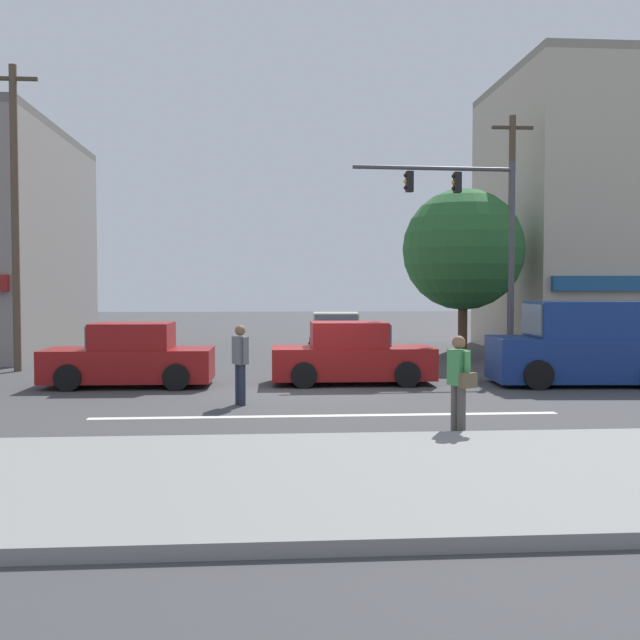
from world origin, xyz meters
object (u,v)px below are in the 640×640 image
object	(u,v)px
sedan_waiting_far	(336,337)
sedan_crossing_rightbound	(130,358)
street_tree	(463,250)
sedan_parked_curbside	(352,356)
van_crossing_leftbound	(588,345)
utility_pole_far_right	(511,234)
pedestrian_mid_crossing	(240,360)
utility_pole_near_left	(15,214)
pedestrian_foreground_with_bag	(459,380)
traffic_light_mast	(480,230)

from	to	relation	value
sedan_waiting_far	sedan_crossing_rightbound	world-z (taller)	same
street_tree	sedan_parked_curbside	distance (m)	8.42
sedan_waiting_far	van_crossing_leftbound	xyz separation A→B (m)	(5.62, -7.84, 0.29)
utility_pole_far_right	van_crossing_leftbound	xyz separation A→B (m)	(-0.17, -6.44, -3.25)
sedan_parked_curbside	sedan_crossing_rightbound	size ratio (longest dim) A/B	1.00
sedan_waiting_far	sedan_crossing_rightbound	size ratio (longest dim) A/B	1.02
sedan_parked_curbside	sedan_waiting_far	size ratio (longest dim) A/B	0.98
sedan_waiting_far	pedestrian_mid_crossing	bearing A→B (deg)	-106.11
utility_pole_near_left	pedestrian_mid_crossing	bearing A→B (deg)	-45.64
sedan_parked_curbside	sedan_crossing_rightbound	world-z (taller)	same
sedan_crossing_rightbound	pedestrian_mid_crossing	world-z (taller)	pedestrian_mid_crossing
sedan_crossing_rightbound	pedestrian_foreground_with_bag	world-z (taller)	pedestrian_foreground_with_bag
traffic_light_mast	pedestrian_mid_crossing	xyz separation A→B (m)	(-6.90, -6.19, -3.23)
traffic_light_mast	pedestrian_mid_crossing	distance (m)	9.81
utility_pole_near_left	pedestrian_mid_crossing	distance (m)	10.28
sedan_crossing_rightbound	pedestrian_mid_crossing	bearing A→B (deg)	-48.58
sedan_parked_curbside	van_crossing_leftbound	distance (m)	5.96
sedan_crossing_rightbound	sedan_waiting_far	bearing A→B (deg)	51.09
sedan_crossing_rightbound	sedan_parked_curbside	bearing A→B (deg)	1.21
utility_pole_near_left	sedan_parked_curbside	xyz separation A→B (m)	(9.45, -3.55, -3.89)
street_tree	utility_pole_near_left	world-z (taller)	utility_pole_near_left
street_tree	van_crossing_leftbound	bearing A→B (deg)	-79.59
sedan_crossing_rightbound	van_crossing_leftbound	bearing A→B (deg)	-2.97
street_tree	pedestrian_mid_crossing	xyz separation A→B (m)	(-7.34, -9.68, -2.81)
van_crossing_leftbound	pedestrian_mid_crossing	bearing A→B (deg)	-163.18
utility_pole_near_left	sedan_waiting_far	distance (m)	11.08
utility_pole_far_right	sedan_parked_curbside	distance (m)	9.07
pedestrian_mid_crossing	sedan_waiting_far	bearing A→B (deg)	73.89
traffic_light_mast	sedan_waiting_far	world-z (taller)	traffic_light_mast
utility_pole_far_right	pedestrian_mid_crossing	world-z (taller)	utility_pole_far_right
street_tree	sedan_crossing_rightbound	distance (m)	12.43
traffic_light_mast	sedan_waiting_far	bearing A→B (deg)	132.35
utility_pole_near_left	traffic_light_mast	bearing A→B (deg)	-2.85
sedan_waiting_far	street_tree	bearing A→B (deg)	-10.10
utility_pole_far_right	sedan_crossing_rightbound	world-z (taller)	utility_pole_far_right
sedan_parked_curbside	pedestrian_mid_crossing	world-z (taller)	pedestrian_mid_crossing
utility_pole_near_left	pedestrian_foreground_with_bag	bearing A→B (deg)	-45.52
utility_pole_far_right	van_crossing_leftbound	size ratio (longest dim) A/B	1.74
sedan_parked_curbside	van_crossing_leftbound	world-z (taller)	van_crossing_leftbound
street_tree	van_crossing_leftbound	xyz separation A→B (m)	(1.30, -7.07, -2.76)
street_tree	sedan_waiting_far	xyz separation A→B (m)	(-4.32, 0.77, -3.05)
pedestrian_mid_crossing	street_tree	bearing A→B (deg)	52.82
sedan_crossing_rightbound	utility_pole_far_right	bearing A→B (deg)	26.66
street_tree	sedan_crossing_rightbound	bearing A→B (deg)	-147.53
street_tree	utility_pole_far_right	size ratio (longest dim) A/B	0.71
street_tree	pedestrian_foreground_with_bag	bearing A→B (deg)	-105.37
sedan_parked_curbside	utility_pole_near_left	bearing A→B (deg)	159.43
pedestrian_foreground_with_bag	utility_pole_near_left	bearing A→B (deg)	134.48
van_crossing_leftbound	utility_pole_far_right	bearing A→B (deg)	88.45
van_crossing_leftbound	street_tree	bearing A→B (deg)	100.41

